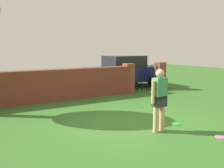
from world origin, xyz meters
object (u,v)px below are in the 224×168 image
at_px(person, 159,97).
at_px(frisbee_pink, 221,137).
at_px(car, 124,71).
at_px(frisbee_green, 175,124).

bearing_deg(person, frisbee_pink, 126.35).
xyz_separation_m(car, frisbee_green, (-2.68, -6.51, -0.85)).
xyz_separation_m(person, frisbee_pink, (0.98, -1.14, -0.89)).
distance_m(car, frisbee_green, 7.09).
distance_m(car, frisbee_pink, 8.33).
relative_size(frisbee_green, frisbee_pink, 1.00).
height_order(car, frisbee_green, car).
distance_m(person, car, 7.61).
height_order(car, frisbee_pink, car).
bearing_deg(person, car, -121.87).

